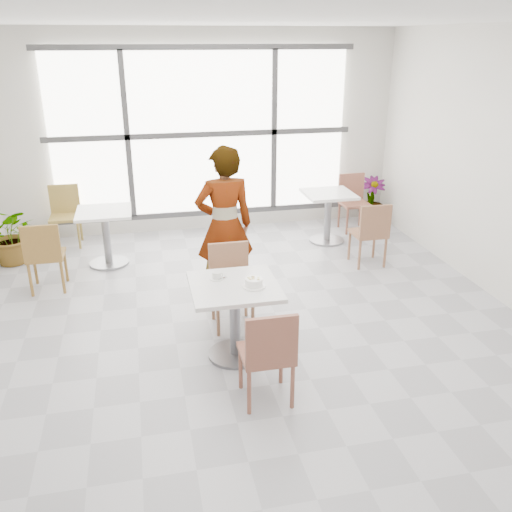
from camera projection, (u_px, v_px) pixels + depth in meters
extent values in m
plane|color=#9E9EA5|center=(250.00, 336.00, 5.58)|extent=(7.00, 7.00, 0.00)
plane|color=white|center=(248.00, 17.00, 4.46)|extent=(7.00, 7.00, 0.00)
plane|color=silver|center=(202.00, 133.00, 8.19)|extent=(6.00, 0.00, 6.00)
plane|color=silver|center=(458.00, 463.00, 1.84)|extent=(6.00, 0.00, 6.00)
cube|color=white|center=(202.00, 134.00, 8.13)|extent=(4.40, 0.04, 2.40)
cube|color=#3F3F42|center=(203.00, 134.00, 8.10)|extent=(4.60, 0.05, 0.08)
cube|color=#3F3F42|center=(127.00, 137.00, 7.89)|extent=(0.08, 0.05, 2.40)
cube|color=#3F3F42|center=(274.00, 132.00, 8.32)|extent=(0.08, 0.05, 2.40)
cube|color=#3F3F42|center=(205.00, 213.00, 8.56)|extent=(4.60, 0.05, 0.08)
cube|color=#3F3F42|center=(199.00, 47.00, 7.65)|extent=(4.60, 0.05, 0.08)
cube|color=silver|center=(234.00, 287.00, 4.96)|extent=(0.80, 0.80, 0.04)
cylinder|color=slate|center=(235.00, 323.00, 5.10)|extent=(0.10, 0.10, 0.71)
cylinder|color=slate|center=(235.00, 354.00, 5.23)|extent=(0.52, 0.52, 0.03)
cube|color=brown|center=(266.00, 354.00, 4.46)|extent=(0.42, 0.42, 0.04)
cube|color=brown|center=(272.00, 341.00, 4.20)|extent=(0.42, 0.04, 0.42)
cylinder|color=brown|center=(281.00, 363.00, 4.74)|extent=(0.04, 0.04, 0.41)
cylinder|color=brown|center=(292.00, 387.00, 4.42)|extent=(0.04, 0.04, 0.41)
cylinder|color=brown|center=(241.00, 368.00, 4.67)|extent=(0.04, 0.04, 0.41)
cylinder|color=brown|center=(249.00, 392.00, 4.35)|extent=(0.04, 0.04, 0.41)
cube|color=#976749|center=(232.00, 289.00, 5.62)|extent=(0.42, 0.42, 0.04)
cube|color=#976749|center=(229.00, 261.00, 5.70)|extent=(0.42, 0.04, 0.42)
cylinder|color=#976749|center=(218.00, 318.00, 5.50)|extent=(0.04, 0.04, 0.41)
cylinder|color=#976749|center=(213.00, 302.00, 5.83)|extent=(0.04, 0.04, 0.41)
cylinder|color=#976749|center=(253.00, 314.00, 5.57)|extent=(0.04, 0.04, 0.41)
cylinder|color=#976749|center=(246.00, 299.00, 5.90)|extent=(0.04, 0.04, 0.41)
cylinder|color=white|center=(254.00, 286.00, 4.91)|extent=(0.21, 0.21, 0.01)
cylinder|color=white|center=(254.00, 282.00, 4.89)|extent=(0.16, 0.16, 0.07)
torus|color=white|center=(254.00, 279.00, 4.88)|extent=(0.16, 0.16, 0.01)
cylinder|color=#DFB58C|center=(254.00, 282.00, 4.89)|extent=(0.14, 0.14, 0.05)
cylinder|color=beige|center=(253.00, 279.00, 4.88)|extent=(0.03, 0.03, 0.02)
cylinder|color=beige|center=(249.00, 278.00, 4.89)|extent=(0.03, 0.03, 0.02)
cylinder|color=#F6E99E|center=(254.00, 279.00, 4.87)|extent=(0.03, 0.03, 0.02)
cylinder|color=#F8E8A0|center=(258.00, 279.00, 4.86)|extent=(0.03, 0.03, 0.02)
cylinder|color=beige|center=(253.00, 277.00, 4.91)|extent=(0.03, 0.03, 0.02)
cylinder|color=#F3E39D|center=(253.00, 279.00, 4.88)|extent=(0.03, 0.03, 0.02)
cylinder|color=beige|center=(252.00, 279.00, 4.88)|extent=(0.03, 0.03, 0.02)
cylinder|color=beige|center=(258.00, 278.00, 4.89)|extent=(0.03, 0.03, 0.02)
cylinder|color=beige|center=(250.00, 279.00, 4.86)|extent=(0.03, 0.03, 0.01)
cylinder|color=beige|center=(253.00, 279.00, 4.87)|extent=(0.03, 0.03, 0.01)
cylinder|color=silver|center=(217.00, 278.00, 5.07)|extent=(0.13, 0.13, 0.01)
cylinder|color=silver|center=(216.00, 275.00, 5.05)|extent=(0.08, 0.08, 0.06)
torus|color=silver|center=(221.00, 275.00, 5.06)|extent=(0.05, 0.01, 0.05)
cylinder|color=black|center=(216.00, 273.00, 5.05)|extent=(0.07, 0.07, 0.00)
cube|color=#AFAFB4|center=(222.00, 278.00, 5.06)|extent=(0.09, 0.05, 0.00)
sphere|color=#AFAFB4|center=(226.00, 277.00, 5.08)|extent=(0.02, 0.02, 0.02)
imported|color=black|center=(225.00, 226.00, 6.04)|extent=(0.69, 0.48, 1.80)
cube|color=white|center=(104.00, 212.00, 7.07)|extent=(0.70, 0.70, 0.04)
cylinder|color=gray|center=(107.00, 239.00, 7.21)|extent=(0.10, 0.10, 0.71)
cylinder|color=gray|center=(109.00, 263.00, 7.34)|extent=(0.52, 0.52, 0.03)
cube|color=white|center=(329.00, 194.00, 7.90)|extent=(0.70, 0.70, 0.04)
cylinder|color=gray|center=(328.00, 219.00, 8.04)|extent=(0.10, 0.10, 0.71)
cylinder|color=gray|center=(326.00, 240.00, 8.16)|extent=(0.52, 0.52, 0.03)
cube|color=olive|center=(46.00, 256.00, 6.47)|extent=(0.42, 0.42, 0.04)
cube|color=olive|center=(41.00, 243.00, 6.21)|extent=(0.42, 0.04, 0.42)
cylinder|color=olive|center=(66.00, 266.00, 6.75)|extent=(0.04, 0.04, 0.41)
cylinder|color=olive|center=(63.00, 278.00, 6.43)|extent=(0.04, 0.04, 0.41)
cylinder|color=olive|center=(35.00, 268.00, 6.68)|extent=(0.04, 0.04, 0.41)
cylinder|color=olive|center=(31.00, 280.00, 6.35)|extent=(0.04, 0.04, 0.41)
cube|color=olive|center=(65.00, 217.00, 7.84)|extent=(0.42, 0.42, 0.04)
cube|color=olive|center=(64.00, 198.00, 7.93)|extent=(0.42, 0.04, 0.42)
cylinder|color=olive|center=(53.00, 237.00, 7.73)|extent=(0.04, 0.04, 0.41)
cylinder|color=olive|center=(56.00, 229.00, 8.06)|extent=(0.04, 0.04, 0.41)
cylinder|color=olive|center=(79.00, 235.00, 7.80)|extent=(0.04, 0.04, 0.41)
cylinder|color=olive|center=(81.00, 227.00, 8.13)|extent=(0.04, 0.04, 0.41)
cube|color=brown|center=(368.00, 233.00, 7.20)|extent=(0.42, 0.42, 0.04)
cube|color=brown|center=(376.00, 221.00, 6.95)|extent=(0.42, 0.04, 0.42)
cylinder|color=brown|center=(374.00, 244.00, 7.49)|extent=(0.04, 0.04, 0.41)
cylinder|color=brown|center=(385.00, 253.00, 7.16)|extent=(0.04, 0.04, 0.41)
cylinder|color=brown|center=(349.00, 246.00, 7.42)|extent=(0.04, 0.04, 0.41)
cylinder|color=brown|center=(359.00, 255.00, 7.09)|extent=(0.04, 0.04, 0.41)
cube|color=brown|center=(355.00, 204.00, 8.49)|extent=(0.42, 0.42, 0.04)
cube|color=brown|center=(351.00, 186.00, 8.57)|extent=(0.42, 0.04, 0.42)
cylinder|color=brown|center=(347.00, 222.00, 8.37)|extent=(0.04, 0.04, 0.41)
cylinder|color=brown|center=(339.00, 215.00, 8.70)|extent=(0.04, 0.04, 0.41)
cylinder|color=brown|center=(369.00, 220.00, 8.44)|extent=(0.04, 0.04, 0.41)
cylinder|color=brown|center=(360.00, 213.00, 8.77)|extent=(0.04, 0.04, 0.41)
imported|color=#557C3E|center=(12.00, 235.00, 7.23)|extent=(0.83, 0.75, 0.80)
imported|color=#52733F|center=(371.00, 200.00, 8.87)|extent=(0.52, 0.52, 0.75)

